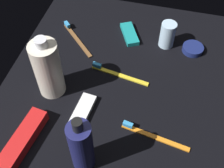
% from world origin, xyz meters
% --- Properties ---
extents(ground_plane, '(0.84, 0.64, 0.01)m').
position_xyz_m(ground_plane, '(0.00, 0.00, -0.01)').
color(ground_plane, black).
extents(lotion_bottle, '(0.05, 0.05, 0.19)m').
position_xyz_m(lotion_bottle, '(-0.23, 0.01, 0.08)').
color(lotion_bottle, navy).
rests_on(lotion_bottle, ground_plane).
extents(bodywash_bottle, '(0.07, 0.07, 0.19)m').
position_xyz_m(bodywash_bottle, '(-0.04, 0.17, 0.09)').
color(bodywash_bottle, silver).
rests_on(bodywash_bottle, ground_plane).
extents(deodorant_stick, '(0.05, 0.05, 0.09)m').
position_xyz_m(deodorant_stick, '(0.22, -0.12, 0.04)').
color(deodorant_stick, silver).
rests_on(deodorant_stick, ground_plane).
extents(toothbrush_yellow, '(0.04, 0.18, 0.02)m').
position_xyz_m(toothbrush_yellow, '(0.06, 0.00, 0.01)').
color(toothbrush_yellow, yellow).
rests_on(toothbrush_yellow, ground_plane).
extents(toothbrush_orange, '(0.04, 0.18, 0.02)m').
position_xyz_m(toothbrush_orange, '(-0.12, -0.13, 0.01)').
color(toothbrush_orange, orange).
rests_on(toothbrush_orange, ground_plane).
extents(toothbrush_brown, '(0.13, 0.14, 0.02)m').
position_xyz_m(toothbrush_brown, '(0.18, 0.17, 0.01)').
color(toothbrush_brown, brown).
rests_on(toothbrush_brown, ground_plane).
extents(toothpaste_box_red, '(0.18, 0.07, 0.03)m').
position_xyz_m(toothpaste_box_red, '(-0.22, 0.17, 0.02)').
color(toothpaste_box_red, red).
rests_on(toothpaste_box_red, ground_plane).
extents(snack_bar_teal, '(0.11, 0.08, 0.01)m').
position_xyz_m(snack_bar_teal, '(0.24, -0.00, 0.01)').
color(snack_bar_teal, teal).
rests_on(snack_bar_teal, ground_plane).
extents(snack_bar_white, '(0.11, 0.05, 0.01)m').
position_xyz_m(snack_bar_white, '(-0.09, 0.06, 0.01)').
color(snack_bar_white, white).
rests_on(snack_bar_white, ground_plane).
extents(cream_tin_left, '(0.07, 0.07, 0.02)m').
position_xyz_m(cream_tin_left, '(0.22, -0.21, 0.01)').
color(cream_tin_left, navy).
rests_on(cream_tin_left, ground_plane).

